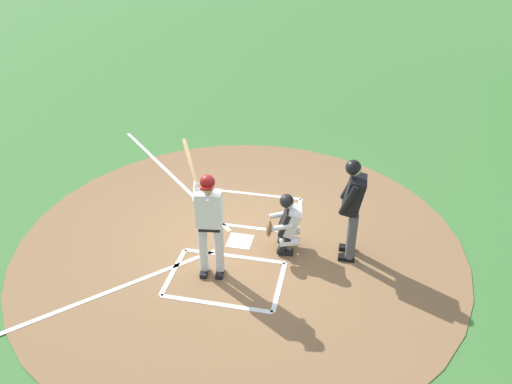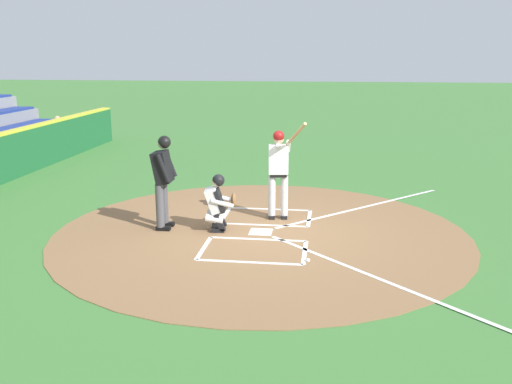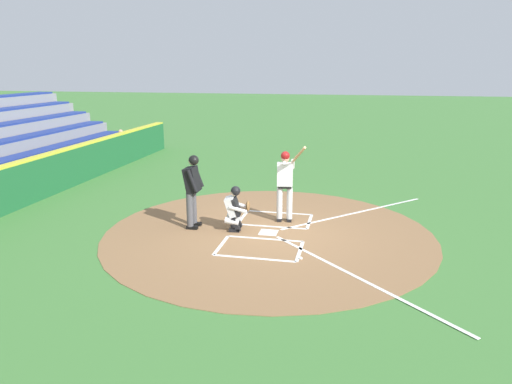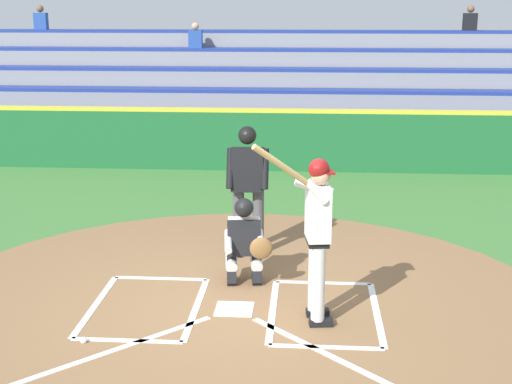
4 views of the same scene
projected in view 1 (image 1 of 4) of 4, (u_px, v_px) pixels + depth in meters
ground_plane at (240, 242)px, 9.16m from camera, size 120.00×120.00×0.00m
dirt_circle at (240, 241)px, 9.16m from camera, size 8.00×8.00×0.01m
home_plate_and_chalk at (194, 235)px, 9.30m from camera, size 7.93×4.91×0.01m
batter at (209, 218)px, 7.85m from camera, size 0.88×0.81×2.13m
catcher at (287, 222)px, 8.66m from camera, size 0.64×0.62×1.13m
plate_umpire at (353, 203)px, 8.26m from camera, size 0.58×0.41×1.86m
baseball at (211, 193)px, 10.56m from camera, size 0.07×0.07×0.07m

